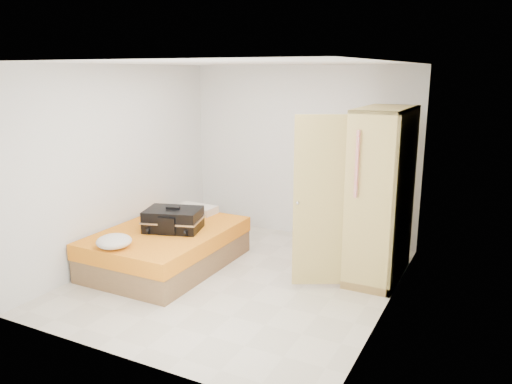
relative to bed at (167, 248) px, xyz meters
The scene contains 7 objects.
room 1.48m from the bed, ahead, with size 4.00×4.02×2.60m.
bed is the anchor object (origin of this frame).
wardrobe 2.76m from the bed, 19.32° to the left, with size 1.11×1.45×2.10m.
person 2.39m from the bed, 31.00° to the left, with size 0.66×0.43×1.82m, color red.
suitcase 0.40m from the bed, 22.43° to the left, with size 0.83×0.70×0.31m.
round_cushion 0.90m from the bed, 98.49° to the right, with size 0.41×0.41×0.16m, color silver.
pillow 0.91m from the bed, 96.35° to the left, with size 0.59×0.30×0.11m, color silver.
Camera 1 is at (2.80, -5.04, 2.51)m, focal length 35.00 mm.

